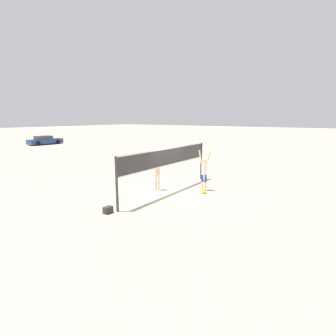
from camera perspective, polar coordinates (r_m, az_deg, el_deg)
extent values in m
plane|color=#C6B28C|center=(13.70, 0.00, -5.21)|extent=(200.00, 200.00, 0.00)
cylinder|color=#38383D|center=(10.78, -11.10, -3.53)|extent=(0.11, 0.11, 2.30)
cylinder|color=#38383D|center=(16.42, 7.25, 1.53)|extent=(0.11, 0.11, 2.30)
cube|color=#2D2D33|center=(13.31, 0.00, 2.44)|extent=(7.04, 0.02, 0.92)
cube|color=white|center=(13.25, 0.00, 4.28)|extent=(7.04, 0.03, 0.06)
cube|color=white|center=(13.38, 0.00, 0.62)|extent=(7.04, 0.03, 0.06)
cylinder|color=beige|center=(13.98, 8.14, -3.97)|extent=(0.11, 0.11, 0.48)
cylinder|color=#1E47A5|center=(13.87, 8.19, -2.23)|extent=(0.12, 0.12, 0.39)
cylinder|color=beige|center=(14.06, 7.42, -3.86)|extent=(0.11, 0.11, 0.48)
cylinder|color=#1E47A5|center=(13.96, 7.46, -2.12)|extent=(0.12, 0.12, 0.39)
cylinder|color=white|center=(13.81, 7.88, -0.13)|extent=(0.28, 0.28, 0.62)
sphere|color=beige|center=(13.74, 7.92, 1.63)|extent=(0.24, 0.24, 0.24)
cylinder|color=beige|center=(13.60, 8.85, 2.32)|extent=(0.08, 0.22, 0.69)
cylinder|color=beige|center=(13.82, 7.05, 2.50)|extent=(0.08, 0.22, 0.69)
cylinder|color=beige|center=(14.01, -2.68, -3.87)|extent=(0.11, 0.11, 0.47)
cylinder|color=white|center=(13.90, -2.69, -2.18)|extent=(0.12, 0.12, 0.38)
cylinder|color=beige|center=(13.89, -2.02, -3.99)|extent=(0.11, 0.11, 0.47)
cylinder|color=white|center=(13.79, -2.04, -2.29)|extent=(0.12, 0.12, 0.38)
cylinder|color=beige|center=(13.74, -2.38, -0.24)|extent=(0.28, 0.28, 0.60)
sphere|color=beige|center=(13.67, -2.39, 1.48)|extent=(0.23, 0.23, 0.23)
cylinder|color=beige|center=(13.79, -3.19, 2.32)|extent=(0.08, 0.22, 0.67)
cylinder|color=beige|center=(13.49, -1.59, 2.15)|extent=(0.08, 0.22, 0.67)
sphere|color=yellow|center=(13.52, 7.83, -5.01)|extent=(0.24, 0.24, 0.24)
cube|color=#2D2D33|center=(10.98, -12.94, -8.89)|extent=(0.36, 0.26, 0.27)
cube|color=navy|center=(41.73, -25.17, 5.29)|extent=(4.72, 1.93, 0.68)
cube|color=#2D333D|center=(41.59, -25.52, 6.04)|extent=(2.16, 1.67, 0.47)
cylinder|color=black|center=(43.13, -23.95, 5.34)|extent=(0.65, 0.25, 0.64)
cylinder|color=black|center=(41.70, -22.88, 5.26)|extent=(0.65, 0.25, 0.64)
cylinder|color=black|center=(41.86, -27.42, 4.91)|extent=(0.65, 0.25, 0.64)
cylinder|color=black|center=(40.38, -26.44, 4.82)|extent=(0.65, 0.25, 0.64)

